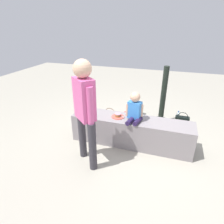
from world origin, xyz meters
TOP-DOWN VIEW (x-y plane):
  - ground_plane at (0.00, 0.00)m, footprint 12.00×12.00m
  - concrete_ledge at (0.00, 0.00)m, footprint 2.05×0.44m
  - child_seated at (0.05, -0.03)m, footprint 0.28×0.34m
  - adult_standing at (-0.51, -0.68)m, footprint 0.38×0.35m
  - cake_plate at (-0.24, -0.01)m, footprint 0.22×0.22m
  - gift_bag at (-0.15, 1.19)m, footprint 0.25×0.09m
  - railing_post at (0.44, 1.00)m, footprint 0.36×0.36m
  - water_bottle_near_gift at (0.79, 1.22)m, footprint 0.07×0.07m
  - party_cup_red at (-0.34, 1.00)m, footprint 0.08×0.08m
  - cake_box_white at (0.05, 0.66)m, footprint 0.40×0.35m
  - handbag_black_leather at (0.87, 0.93)m, footprint 0.27×0.11m
  - handbag_brown_canvas at (-0.58, 0.58)m, footprint 0.30×0.10m

SIDE VIEW (x-z plane):
  - ground_plane at x=0.00m, z-range 0.00..0.00m
  - party_cup_red at x=-0.34m, z-range 0.00..0.11m
  - cake_box_white at x=0.05m, z-range 0.00..0.13m
  - water_bottle_near_gift at x=0.79m, z-range -0.01..0.19m
  - handbag_black_leather at x=0.87m, z-range -0.04..0.27m
  - handbag_brown_canvas at x=-0.58m, z-range -0.05..0.32m
  - gift_bag at x=-0.15m, z-range -0.02..0.31m
  - concrete_ledge at x=0.00m, z-range 0.00..0.49m
  - railing_post at x=0.44m, z-range -0.14..1.06m
  - cake_plate at x=-0.24m, z-range 0.48..0.54m
  - child_seated at x=0.05m, z-range 0.46..0.94m
  - adult_standing at x=-0.51m, z-range 0.16..1.72m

